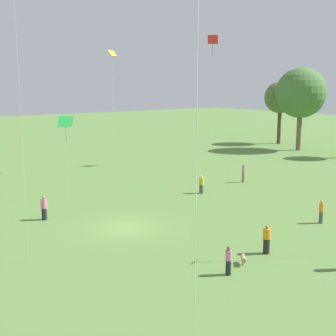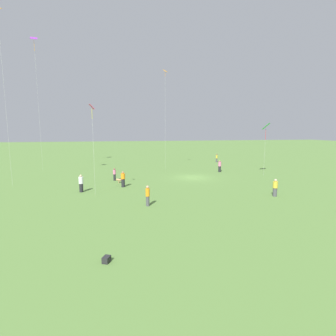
# 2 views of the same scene
# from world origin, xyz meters

# --- Properties ---
(ground_plane) EXTENTS (240.00, 240.00, 0.00)m
(ground_plane) POSITION_xyz_m (0.00, 0.00, 0.00)
(ground_plane) COLOR #5B843D
(tree_0) EXTENTS (5.34, 5.34, 10.51)m
(tree_0) POSITION_xyz_m (-24.43, 46.02, 7.76)
(tree_0) COLOR brown
(tree_0) RESTS_ON ground_plane
(tree_1) EXTENTS (7.58, 7.58, 12.53)m
(tree_1) POSITION_xyz_m (-17.44, 42.21, 8.69)
(tree_1) COLOR brown
(tree_1) RESTS_ON ground_plane
(person_0) EXTENTS (0.61, 0.61, 1.81)m
(person_0) POSITION_xyz_m (-5.47, -3.78, 0.89)
(person_0) COLOR #232328
(person_0) RESTS_ON ground_plane
(person_2) EXTENTS (0.51, 0.51, 1.79)m
(person_2) POSITION_xyz_m (9.44, 4.09, 0.87)
(person_2) COLOR #232328
(person_2) RESTS_ON ground_plane
(person_3) EXTENTS (0.52, 0.52, 1.71)m
(person_3) POSITION_xyz_m (-4.81, 11.36, 0.83)
(person_3) COLOR #4C4C51
(person_3) RESTS_ON ground_plane
(person_4) EXTENTS (0.42, 0.42, 1.61)m
(person_4) POSITION_xyz_m (10.36, -0.00, 0.81)
(person_4) COLOR #232328
(person_4) RESTS_ON ground_plane
(person_5) EXTENTS (0.46, 0.46, 1.76)m
(person_5) POSITION_xyz_m (7.69, 12.08, 0.89)
(person_5) COLOR #4C4C51
(person_5) RESTS_ON ground_plane
(person_6) EXTENTS (0.41, 0.41, 1.83)m
(person_6) POSITION_xyz_m (-5.95, 18.15, 0.93)
(person_6) COLOR #847056
(person_6) RESTS_ON ground_plane
(kite_1) EXTENTS (1.40, 1.41, 15.94)m
(kite_1) POSITION_xyz_m (-16.38, 23.09, 14.95)
(kite_1) COLOR red
(kite_1) RESTS_ON ground_plane
(kite_2) EXTENTS (0.82, 0.83, 15.62)m
(kite_2) POSITION_xyz_m (2.21, -7.90, 14.07)
(kite_2) COLOR orange
(kite_2) RESTS_ON ground_plane
(kite_4) EXTENTS (1.54, 1.59, 7.33)m
(kite_4) POSITION_xyz_m (-10.31, 0.48, 6.76)
(kite_4) COLOR green
(kite_4) RESTS_ON ground_plane
(kite_5) EXTENTS (0.82, 0.99, 13.81)m
(kite_5) POSITION_xyz_m (-19.24, 10.57, 12.81)
(kite_5) COLOR yellow
(kite_5) RESTS_ON ground_plane
(dog_0) EXTENTS (0.74, 0.70, 0.53)m
(dog_0) POSITION_xyz_m (9.81, 1.71, 0.37)
(dog_0) COLOR tan
(dog_0) RESTS_ON ground_plane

